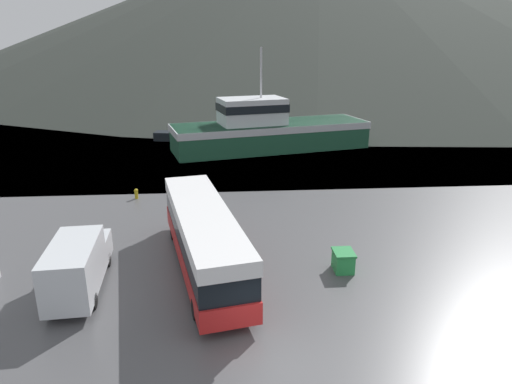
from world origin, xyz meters
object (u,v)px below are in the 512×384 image
Objects in this scene: tour_bus at (204,236)px; delivery_van at (78,264)px; storage_bin at (343,261)px; small_boat at (179,136)px; fishing_boat at (267,130)px.

tour_bus is 1.88× the size of delivery_van.
tour_bus is 9.64× the size of storage_bin.
delivery_van is 1.11× the size of small_boat.
delivery_van reaches higher than storage_bin.
fishing_boat is at bearing 92.48° from storage_bin.
tour_bus is 31.79m from small_boat.
fishing_boat is (5.75, 26.36, 0.26)m from tour_bus.
tour_bus is 2.08× the size of small_boat.
fishing_boat is at bearing 63.56° from delivery_van.
delivery_van is at bearing -36.44° from fishing_boat.
tour_bus is at bearing -160.44° from small_boat.
storage_bin is 0.22× the size of small_boat.
delivery_van is (-5.66, -1.61, -0.46)m from tour_bus.
tour_bus is at bearing -26.55° from fishing_boat.
storage_bin is at bearing 0.15° from delivery_van.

